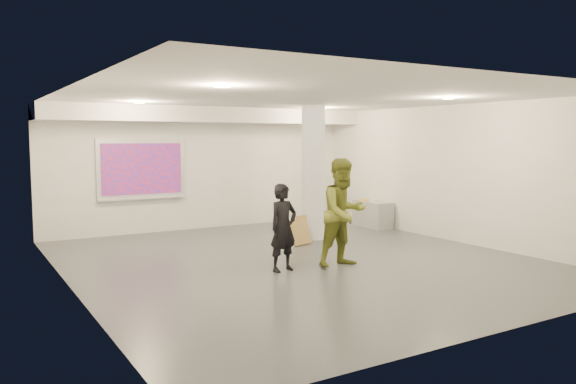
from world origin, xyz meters
TOP-DOWN VIEW (x-y plane):
  - floor at (0.00, 0.00)m, footprint 8.00×9.00m
  - ceiling at (0.00, 0.00)m, footprint 8.00×9.00m
  - wall_back at (0.00, 4.50)m, footprint 8.00×0.01m
  - wall_front at (0.00, -4.50)m, footprint 8.00×0.01m
  - wall_left at (-4.00, 0.00)m, footprint 0.01×9.00m
  - wall_right at (4.00, 0.00)m, footprint 0.01×9.00m
  - soffit_band at (0.00, 3.95)m, footprint 8.00×1.10m
  - downlight_nw at (-2.20, 2.50)m, footprint 0.22×0.22m
  - downlight_ne at (2.20, 2.50)m, footprint 0.22×0.22m
  - downlight_sw at (-2.20, -1.50)m, footprint 0.22×0.22m
  - downlight_se at (2.20, -1.50)m, footprint 0.22×0.22m
  - column at (1.50, 1.80)m, footprint 0.52×0.52m
  - projection_screen at (-1.60, 4.45)m, footprint 2.10×0.13m
  - credenza at (3.72, 2.38)m, footprint 0.54×1.17m
  - papers_stack at (3.78, 2.56)m, footprint 0.27×0.32m
  - postit_pad at (3.66, 2.64)m, footprint 0.26×0.33m
  - cardboard_back at (1.27, 1.70)m, footprint 0.53×0.16m
  - cardboard_front at (0.86, 1.34)m, footprint 0.55×0.36m
  - woman at (-0.66, -0.54)m, footprint 0.59×0.44m
  - man at (0.45, -0.77)m, footprint 0.96×0.76m

SIDE VIEW (x-z plane):
  - floor at x=0.00m, z-range -0.01..0.01m
  - cardboard_front at x=0.86m, z-range 0.00..0.54m
  - cardboard_back at x=1.27m, z-range 0.00..0.57m
  - credenza at x=3.72m, z-range 0.00..0.66m
  - papers_stack at x=3.78m, z-range 0.66..0.68m
  - postit_pad at x=3.66m, z-range 0.66..0.69m
  - woman at x=-0.66m, z-range 0.00..1.50m
  - man at x=0.45m, z-range 0.00..1.92m
  - wall_back at x=0.00m, z-range 0.00..3.00m
  - wall_front at x=0.00m, z-range 0.00..3.00m
  - wall_left at x=-4.00m, z-range 0.00..3.00m
  - wall_right at x=4.00m, z-range 0.00..3.00m
  - column at x=1.50m, z-range 0.00..3.00m
  - projection_screen at x=-1.60m, z-range 0.82..2.24m
  - soffit_band at x=0.00m, z-range 2.64..3.00m
  - downlight_nw at x=-2.20m, z-range 2.97..2.99m
  - downlight_ne at x=2.20m, z-range 2.97..2.99m
  - downlight_sw at x=-2.20m, z-range 2.97..2.99m
  - downlight_se at x=2.20m, z-range 2.97..2.99m
  - ceiling at x=0.00m, z-range 3.00..3.00m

